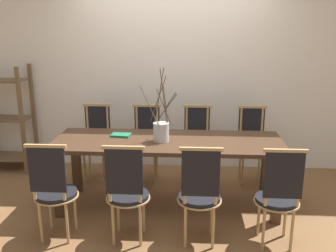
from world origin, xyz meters
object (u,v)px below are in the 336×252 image
object	(u,v)px
dining_table	(168,150)
book_stack	(121,135)
chair_far_center	(197,142)
vase_centerpiece	(161,131)
chair_near_center	(200,193)
shelving_rack	(6,119)

from	to	relation	value
dining_table	book_stack	distance (m)	0.54
chair_far_center	vase_centerpiece	bearing A→B (deg)	63.38
chair_near_center	chair_far_center	xyz separation A→B (m)	(-0.01, 1.43, 0.00)
chair_near_center	book_stack	distance (m)	1.20
dining_table	book_stack	size ratio (longest dim) A/B	10.80
chair_far_center	vase_centerpiece	size ratio (longest dim) A/B	1.26
vase_centerpiece	shelving_rack	bearing A→B (deg)	155.03
dining_table	vase_centerpiece	bearing A→B (deg)	-149.79
chair_far_center	book_stack	bearing A→B (deg)	35.98
chair_far_center	vase_centerpiece	distance (m)	0.91
vase_centerpiece	book_stack	xyz separation A→B (m)	(-0.44, 0.16, -0.10)
book_stack	shelving_rack	bearing A→B (deg)	153.69
book_stack	shelving_rack	xyz separation A→B (m)	(-1.68, 0.83, -0.06)
chair_far_center	shelving_rack	world-z (taller)	shelving_rack
shelving_rack	vase_centerpiece	bearing A→B (deg)	-24.97
chair_far_center	book_stack	size ratio (longest dim) A/B	4.28
vase_centerpiece	shelving_rack	distance (m)	2.35
book_stack	shelving_rack	distance (m)	1.88
shelving_rack	dining_table	bearing A→B (deg)	-23.43
chair_near_center	book_stack	xyz separation A→B (m)	(-0.83, 0.83, 0.25)
vase_centerpiece	book_stack	size ratio (longest dim) A/B	3.40
vase_centerpiece	book_stack	bearing A→B (deg)	160.41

